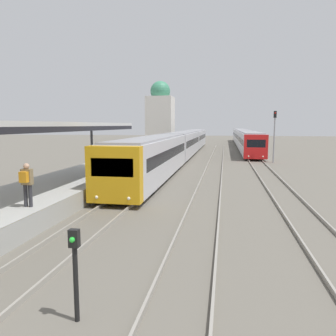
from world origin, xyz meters
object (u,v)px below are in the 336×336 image
person_on_platform (27,181)px  train_near (183,143)px  signal_post_near (75,265)px  signal_mast_far (274,131)px  train_far (243,137)px

person_on_platform → train_near: 28.80m
train_near → person_on_platform: bearing=-94.4°
train_near → signal_post_near: (2.23, -33.96, -0.53)m
signal_post_near → signal_mast_far: bearing=75.1°
train_far → signal_mast_far: 25.97m
person_on_platform → train_near: bearing=85.6°
person_on_platform → signal_mast_far: signal_mast_far is taller
train_near → train_far: 23.16m
train_near → signal_post_near: bearing=-86.2°
signal_post_near → signal_mast_far: (7.89, 29.68, 2.16)m
signal_post_near → train_near: bearing=93.8°
train_near → signal_post_near: size_ratio=26.58×
signal_mast_far → person_on_platform: bearing=-116.8°
person_on_platform → train_far: 51.40m
person_on_platform → signal_mast_far: (12.32, 24.43, 1.51)m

